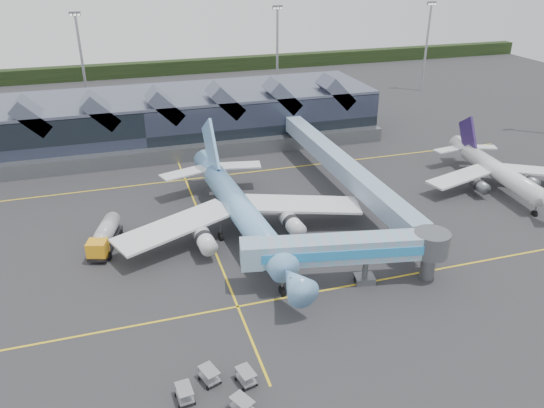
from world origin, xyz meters
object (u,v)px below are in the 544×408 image
object	(u,v)px
regional_jet	(498,171)
jet_bridge	(359,249)
fuel_truck	(105,235)
main_airliner	(241,210)

from	to	relation	value
regional_jet	jet_bridge	distance (m)	37.17
regional_jet	fuel_truck	xyz separation A→B (m)	(-59.70, -0.83, -1.19)
main_airliner	regional_jet	xyz separation A→B (m)	(42.43, 3.00, -0.76)
main_airliner	regional_jet	distance (m)	42.54
jet_bridge	fuel_truck	size ratio (longest dim) A/B	2.54
fuel_truck	main_airliner	bearing A→B (deg)	9.20
fuel_truck	regional_jet	bearing A→B (deg)	17.18
main_airliner	regional_jet	bearing A→B (deg)	0.14
main_airliner	fuel_truck	bearing A→B (deg)	168.91
regional_jet	jet_bridge	world-z (taller)	regional_jet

